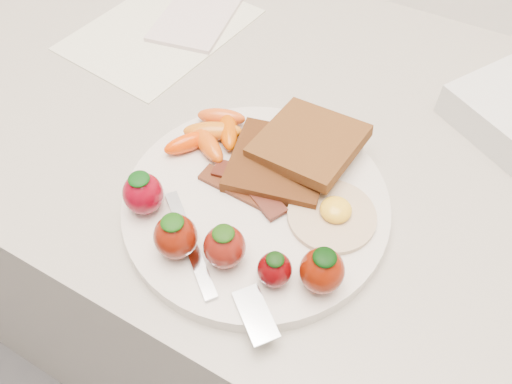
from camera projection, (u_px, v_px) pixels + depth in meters
The scene contains 11 objects.
counter at pixel (295, 299), 0.94m from camera, with size 2.00×0.60×0.90m, color gray.
plate at pixel (256, 203), 0.51m from camera, with size 0.27×0.27×0.02m, color beige.
toast_lower at pixel (279, 162), 0.52m from camera, with size 0.10×0.10×0.01m, color black.
toast_upper at pixel (309, 142), 0.52m from camera, with size 0.10×0.10×0.01m, color #482111.
fried_egg at pixel (333, 214), 0.48m from camera, with size 0.09×0.09×0.02m.
bacon_strips at pixel (249, 184), 0.51m from camera, with size 0.10×0.06×0.01m.
baby_carrots at pixel (212, 133), 0.54m from camera, with size 0.08×0.10×0.02m.
strawberries at pixel (220, 239), 0.45m from camera, with size 0.22×0.07×0.05m.
fork at pixel (218, 273), 0.45m from camera, with size 0.17×0.10×0.00m.
paper_sheet at pixel (161, 29), 0.71m from camera, with size 0.19×0.25×0.00m, color beige.
notepad at pixel (196, 18), 0.72m from camera, with size 0.10×0.14×0.01m, color beige.
Camera 1 is at (0.14, 1.30, 1.32)m, focal length 35.00 mm.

